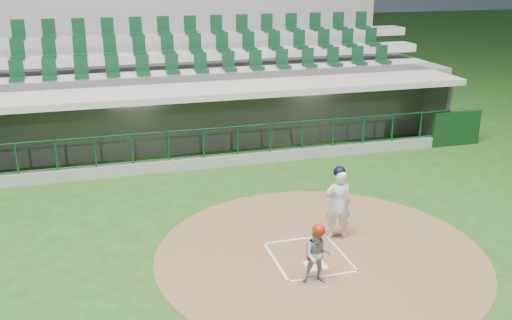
# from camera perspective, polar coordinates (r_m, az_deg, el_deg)

# --- Properties ---
(ground) EXTENTS (120.00, 120.00, 0.00)m
(ground) POSITION_cam_1_polar(r_m,az_deg,el_deg) (12.76, 4.82, -9.06)
(ground) COLOR #1C4614
(ground) RESTS_ON ground
(dirt_circle) EXTENTS (7.20, 7.20, 0.01)m
(dirt_circle) POSITION_cam_1_polar(r_m,az_deg,el_deg) (12.69, 6.42, -9.24)
(dirt_circle) COLOR brown
(dirt_circle) RESTS_ON ground
(home_plate) EXTENTS (0.43, 0.43, 0.02)m
(home_plate) POSITION_cam_1_polar(r_m,az_deg,el_deg) (12.17, 5.99, -10.44)
(home_plate) COLOR silver
(home_plate) RESTS_ON dirt_circle
(batter_box_chalk) EXTENTS (1.55, 1.80, 0.01)m
(batter_box_chalk) POSITION_cam_1_polar(r_m,az_deg,el_deg) (12.50, 5.31, -9.60)
(batter_box_chalk) COLOR white
(batter_box_chalk) RESTS_ON ground
(dugout_structure) EXTENTS (16.40, 3.70, 3.00)m
(dugout_structure) POSITION_cam_1_polar(r_m,az_deg,el_deg) (19.45, -3.02, 3.97)
(dugout_structure) COLOR slate
(dugout_structure) RESTS_ON ground
(seating_deck) EXTENTS (17.00, 6.72, 5.15)m
(seating_deck) POSITION_cam_1_polar(r_m,az_deg,el_deg) (22.27, -5.02, 7.06)
(seating_deck) COLOR slate
(seating_deck) RESTS_ON ground
(batter) EXTENTS (0.87, 0.89, 1.73)m
(batter) POSITION_cam_1_polar(r_m,az_deg,el_deg) (13.06, 8.20, -4.20)
(batter) COLOR silver
(batter) RESTS_ON dirt_circle
(catcher) EXTENTS (0.68, 0.59, 1.26)m
(catcher) POSITION_cam_1_polar(r_m,az_deg,el_deg) (11.34, 6.20, -9.30)
(catcher) COLOR #99989E
(catcher) RESTS_ON dirt_circle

